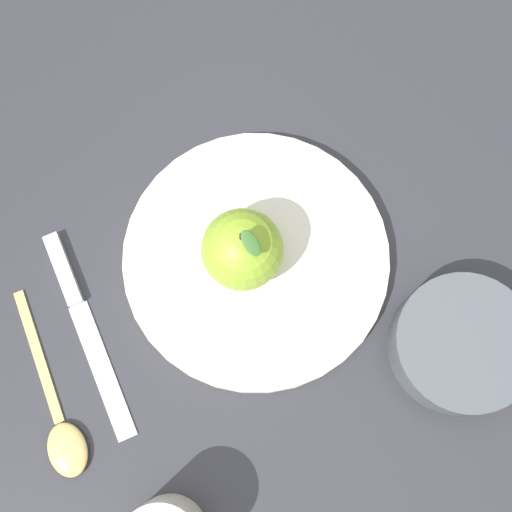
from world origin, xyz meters
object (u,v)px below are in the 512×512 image
(apple, at_px, (243,248))
(spoon, at_px, (60,427))
(dinner_plate, at_px, (256,258))
(side_bowl, at_px, (462,344))
(knife, at_px, (81,315))

(apple, xyz_separation_m, spoon, (-0.03, -0.22, -0.05))
(dinner_plate, distance_m, side_bowl, 0.20)
(knife, height_order, spoon, spoon)
(side_bowl, height_order, knife, side_bowl)
(dinner_plate, bearing_deg, side_bowl, 15.60)
(knife, distance_m, spoon, 0.10)
(knife, xyz_separation_m, spoon, (0.06, -0.08, 0.00))
(apple, relative_size, spoon, 0.52)
(dinner_plate, bearing_deg, apple, -128.92)
(side_bowl, bearing_deg, knife, -145.23)
(dinner_plate, bearing_deg, knife, -122.60)
(side_bowl, xyz_separation_m, spoon, (-0.23, -0.28, -0.02))
(side_bowl, bearing_deg, apple, -162.61)
(dinner_plate, relative_size, knife, 1.30)
(apple, xyz_separation_m, knife, (-0.08, -0.13, -0.05))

